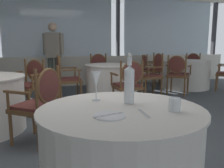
% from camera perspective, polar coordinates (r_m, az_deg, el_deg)
% --- Properties ---
extents(ground_plane, '(14.11, 14.11, 0.00)m').
position_cam_1_polar(ground_plane, '(3.20, -6.23, -12.17)').
color(ground_plane, '#4C5156').
extents(window_wall_far, '(10.85, 0.14, 2.80)m').
position_cam_1_polar(window_wall_far, '(6.89, -12.42, 8.74)').
color(window_wall_far, silver).
rests_on(window_wall_far, ground_plane).
extents(foreground_table, '(1.12, 1.12, 0.76)m').
position_cam_1_polar(foreground_table, '(1.74, 2.15, -17.88)').
color(foreground_table, white).
rests_on(foreground_table, ground_plane).
extents(side_plate, '(0.19, 0.19, 0.01)m').
position_cam_1_polar(side_plate, '(1.41, -0.61, -7.64)').
color(side_plate, white).
rests_on(side_plate, foreground_table).
extents(butter_knife, '(0.18, 0.06, 0.00)m').
position_cam_1_polar(butter_knife, '(1.41, -0.61, -7.43)').
color(butter_knife, silver).
rests_on(butter_knife, foreground_table).
extents(dinner_fork, '(0.03, 0.18, 0.00)m').
position_cam_1_polar(dinner_fork, '(1.48, 7.66, -6.99)').
color(dinner_fork, silver).
rests_on(dinner_fork, foreground_table).
extents(water_bottle, '(0.07, 0.07, 0.36)m').
position_cam_1_polar(water_bottle, '(1.71, 4.15, 0.22)').
color(water_bottle, white).
rests_on(water_bottle, foreground_table).
extents(wine_glass, '(0.07, 0.07, 0.22)m').
position_cam_1_polar(wine_glass, '(1.78, -3.87, 0.96)').
color(wine_glass, white).
rests_on(wine_glass, foreground_table).
extents(water_tumbler, '(0.07, 0.07, 0.09)m').
position_cam_1_polar(water_tumbler, '(1.56, 14.83, -4.81)').
color(water_tumbler, white).
rests_on(water_tumbler, foreground_table).
extents(background_table_0, '(1.15, 1.15, 0.76)m').
position_cam_1_polar(background_table_0, '(5.17, -0.07, 0.56)').
color(background_table_0, white).
rests_on(background_table_0, ground_plane).
extents(dining_chair_0_0, '(0.48, 0.55, 0.97)m').
position_cam_1_polar(dining_chair_0_0, '(4.93, -11.27, 2.13)').
color(dining_chair_0_0, brown).
rests_on(dining_chair_0_0, ground_plane).
extents(dining_chair_0_1, '(0.55, 0.48, 0.91)m').
position_cam_1_polar(dining_chair_0_1, '(4.21, 4.15, 0.60)').
color(dining_chair_0_1, brown).
rests_on(dining_chair_0_1, ground_plane).
extents(dining_chair_0_2, '(0.48, 0.55, 0.99)m').
position_cam_1_polar(dining_chair_0_2, '(5.53, 9.92, 3.10)').
color(dining_chair_0_2, brown).
rests_on(dining_chair_0_2, ground_plane).
extents(dining_chair_0_3, '(0.55, 0.48, 0.95)m').
position_cam_1_polar(dining_chair_0_3, '(6.10, -3.00, 3.56)').
color(dining_chair_0_3, brown).
rests_on(dining_chair_0_3, ground_plane).
extents(background_table_2, '(1.30, 1.30, 0.76)m').
position_cam_1_polar(background_table_2, '(6.81, 17.28, 2.29)').
color(background_table_2, white).
rests_on(background_table_2, ground_plane).
extents(dining_chair_2_0, '(0.66, 0.66, 0.94)m').
position_cam_1_polar(dining_chair_2_0, '(5.74, 15.47, 2.91)').
color(dining_chair_2_0, brown).
rests_on(dining_chair_2_0, ground_plane).
extents(dining_chair_2_2, '(0.66, 0.66, 0.92)m').
position_cam_1_polar(dining_chair_2_2, '(7.85, 18.72, 4.30)').
color(dining_chair_2_2, brown).
rests_on(dining_chair_2_2, ground_plane).
extents(dining_chair_2_3, '(0.66, 0.66, 0.89)m').
position_cam_1_polar(dining_chair_2_3, '(7.06, 8.72, 4.05)').
color(dining_chair_2_3, brown).
rests_on(dining_chair_2_3, ground_plane).
extents(dining_chair_3_2, '(0.65, 0.66, 0.92)m').
position_cam_1_polar(dining_chair_3_2, '(2.92, -16.80, -3.64)').
color(dining_chair_3_2, brown).
rests_on(dining_chair_3_2, ground_plane).
extents(dining_chair_3_3, '(0.66, 0.65, 0.92)m').
position_cam_1_polar(dining_chair_3_3, '(4.35, -19.00, 0.69)').
color(dining_chair_3_3, brown).
rests_on(dining_chair_3_3, ground_plane).
extents(diner_person_0, '(0.50, 0.31, 1.72)m').
position_cam_1_polar(diner_person_0, '(6.28, -13.87, 7.44)').
color(diner_person_0, '#424C42').
rests_on(diner_person_0, ground_plane).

